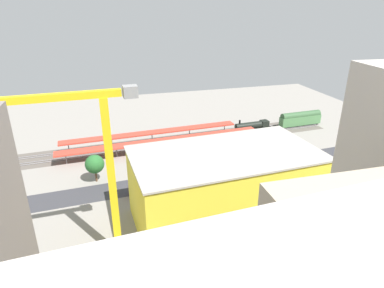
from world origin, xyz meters
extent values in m
plane|color=gray|center=(0.00, 0.00, 0.00)|extent=(187.09, 187.09, 0.00)
cube|color=#5B544C|center=(0.00, -21.91, 0.00)|extent=(117.49, 19.84, 0.01)
cube|color=#38383D|center=(0.00, 5.85, 0.00)|extent=(117.26, 15.80, 0.01)
cube|color=#9E9EA8|center=(0.00, -25.15, 0.18)|extent=(116.74, 6.93, 0.12)
cube|color=#9E9EA8|center=(0.00, -23.71, 0.18)|extent=(116.74, 6.93, 0.12)
cube|color=#9E9EA8|center=(0.00, -20.10, 0.18)|extent=(116.74, 6.93, 0.12)
cube|color=#9E9EA8|center=(0.00, -18.66, 0.18)|extent=(116.74, 6.93, 0.12)
cube|color=#C63D2D|center=(8.29, -14.91, 3.78)|extent=(70.07, 8.27, 0.46)
cylinder|color=slate|center=(-23.13, -16.75, 1.78)|extent=(0.30, 0.30, 3.55)
cylinder|color=slate|center=(-7.42, -15.83, 1.78)|extent=(0.30, 0.30, 3.55)
cylinder|color=slate|center=(8.29, -14.91, 1.78)|extent=(0.30, 0.30, 3.55)
cylinder|color=slate|center=(24.00, -14.00, 1.78)|extent=(0.30, 0.30, 3.55)
cylinder|color=slate|center=(39.71, -13.08, 1.78)|extent=(0.30, 0.30, 3.55)
cube|color=#C63D2D|center=(10.84, -22.22, 4.31)|extent=(63.36, 7.69, 0.49)
cylinder|color=slate|center=(-17.56, -23.88, 2.03)|extent=(0.30, 0.30, 4.07)
cylinder|color=slate|center=(-3.36, -23.05, 2.03)|extent=(0.30, 0.30, 4.07)
cylinder|color=slate|center=(10.84, -22.22, 2.03)|extent=(0.30, 0.30, 4.07)
cylinder|color=slate|center=(25.05, -21.39, 2.03)|extent=(0.30, 0.30, 4.07)
cylinder|color=slate|center=(39.25, -20.57, 2.03)|extent=(0.30, 0.30, 4.07)
cube|color=black|center=(-30.16, -24.43, 0.50)|extent=(15.62, 3.34, 1.00)
cylinder|color=black|center=(-28.68, -24.35, 2.35)|extent=(12.68, 3.43, 2.71)
cube|color=black|center=(-34.94, -24.71, 1.86)|extent=(3.13, 3.08, 3.73)
cylinder|color=black|center=(-23.92, -24.07, 4.41)|extent=(0.70, 0.70, 1.40)
cube|color=black|center=(-51.07, -24.43, 0.30)|extent=(16.54, 3.38, 0.60)
cube|color=#4C7F4C|center=(-51.07, -24.43, 2.47)|extent=(18.39, 4.09, 3.74)
cylinder|color=#355935|center=(-51.07, -24.43, 4.59)|extent=(17.67, 4.04, 3.03)
cube|color=black|center=(-18.26, 8.78, 0.15)|extent=(3.50, 2.02, 0.30)
cube|color=gray|center=(-18.26, 8.78, 0.67)|extent=(4.15, 2.14, 0.74)
cube|color=#1E2328|center=(-18.26, 8.78, 1.30)|extent=(2.37, 1.79, 0.52)
cube|color=black|center=(-11.06, 9.46, 0.15)|extent=(3.41, 1.73, 0.30)
cube|color=navy|center=(-11.06, 9.46, 0.74)|extent=(4.05, 1.82, 0.87)
cube|color=#1E2328|center=(-11.06, 9.46, 1.51)|extent=(2.28, 1.56, 0.68)
cube|color=black|center=(-4.36, 9.50, 0.15)|extent=(3.62, 2.11, 0.30)
cube|color=gray|center=(-4.36, 9.50, 0.67)|extent=(4.28, 2.26, 0.74)
cube|color=#1E2328|center=(-4.36, 9.50, 1.32)|extent=(2.46, 1.85, 0.57)
cube|color=black|center=(2.69, 9.40, 0.15)|extent=(3.76, 1.84, 0.30)
cube|color=#474C51|center=(2.69, 9.40, 0.75)|extent=(4.46, 1.95, 0.90)
cube|color=#1E2328|center=(2.69, 9.40, 1.49)|extent=(2.53, 1.64, 0.58)
cube|color=black|center=(10.34, 9.44, 0.15)|extent=(3.65, 1.90, 0.30)
cube|color=silver|center=(10.34, 9.44, 0.65)|extent=(4.33, 2.02, 0.71)
cube|color=#1E2328|center=(10.34, 9.44, 1.28)|extent=(2.47, 1.68, 0.54)
cube|color=yellow|center=(2.20, 27.41, 8.32)|extent=(41.79, 23.92, 16.65)
cube|color=#ADA89E|center=(2.20, 27.41, 16.85)|extent=(42.42, 24.56, 0.40)
cube|color=gray|center=(26.94, 33.89, 0.60)|extent=(3.60, 3.60, 1.20)
cube|color=yellow|center=(26.94, 33.89, 16.44)|extent=(1.40, 1.40, 32.89)
cube|color=yellow|center=(35.69, 34.24, 33.49)|extent=(23.56, 2.14, 1.20)
cube|color=gray|center=(22.44, 33.71, 33.49)|extent=(2.48, 2.09, 2.00)
cube|color=black|center=(15.68, 9.92, 0.25)|extent=(10.13, 2.14, 0.50)
cube|color=silver|center=(14.56, 9.93, 2.04)|extent=(7.89, 2.37, 3.08)
cube|color=silver|center=(19.62, 9.90, 1.69)|extent=(2.25, 2.34, 2.37)
cube|color=black|center=(11.70, 11.19, 0.25)|extent=(9.96, 3.10, 0.50)
cube|color=silver|center=(10.60, 11.09, 1.83)|extent=(7.79, 3.15, 2.66)
cube|color=maroon|center=(15.48, 11.53, 1.78)|extent=(2.41, 2.67, 2.56)
cube|color=black|center=(17.85, 11.66, 0.25)|extent=(9.65, 2.88, 0.50)
cube|color=white|center=(16.83, 11.59, 1.98)|extent=(7.63, 2.98, 2.96)
cube|color=maroon|center=(21.58, 11.93, 1.76)|extent=(2.21, 2.60, 2.52)
cylinder|color=brown|center=(-18.05, 0.17, 1.89)|extent=(0.40, 0.40, 3.77)
sphere|color=#28662D|center=(-18.05, 0.17, 5.81)|extent=(5.81, 5.81, 5.81)
cylinder|color=brown|center=(-8.00, 0.61, 1.54)|extent=(0.47, 0.47, 3.08)
sphere|color=#28662D|center=(-8.00, 0.61, 5.01)|extent=(5.50, 5.50, 5.50)
cylinder|color=brown|center=(-4.46, 1.28, 1.74)|extent=(0.52, 0.52, 3.49)
sphere|color=#28662D|center=(-4.46, 1.28, 5.51)|extent=(5.80, 5.80, 5.80)
cylinder|color=brown|center=(30.82, 0.96, 1.79)|extent=(0.52, 0.52, 3.59)
sphere|color=#28662D|center=(30.82, 0.96, 5.45)|extent=(5.33, 5.33, 5.33)
cylinder|color=brown|center=(2.42, 1.73, 1.89)|extent=(0.59, 0.59, 3.78)
sphere|color=#2D7233|center=(2.42, 1.73, 5.83)|extent=(5.85, 5.85, 5.85)
cylinder|color=brown|center=(-28.03, 1.40, 1.86)|extent=(0.55, 0.55, 3.72)
sphere|color=#28662D|center=(-28.03, 1.40, 5.85)|extent=(6.09, 6.09, 6.09)
cylinder|color=#333333|center=(-0.14, 1.17, 3.02)|extent=(0.16, 0.16, 6.04)
cube|color=black|center=(-0.14, 1.17, 6.49)|extent=(0.36, 0.36, 0.90)
sphere|color=yellow|center=(0.08, 1.17, 6.79)|extent=(0.20, 0.20, 0.20)
camera|label=1|loc=(27.44, 89.44, 47.23)|focal=31.37mm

